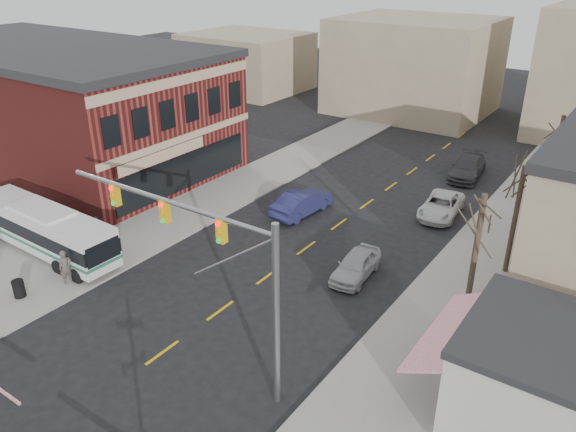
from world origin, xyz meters
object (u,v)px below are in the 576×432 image
Objects in this scene: traffic_signal_mast at (213,255)px; trash_bin at (19,289)px; car_a at (356,265)px; transit_bus at (45,229)px; car_d at (467,168)px; car_b at (302,202)px; pedestrian_far at (98,230)px; car_c at (441,206)px; pedestrian_near at (66,267)px.

traffic_signal_mast reaches higher than trash_bin.
transit_bus is at bearing -158.90° from car_a.
transit_bus is 31.31m from car_d.
transit_bus is 16.32m from car_b.
traffic_signal_mast is at bearing -58.97° from pedestrian_far.
car_b is 0.93× the size of car_d.
pedestrian_far reaches higher than car_b.
car_c is at bearing 57.29° from trash_bin.
pedestrian_near reaches higher than trash_bin.
car_b reaches higher than trash_bin.
pedestrian_near reaches higher than car_c.
traffic_signal_mast is 6.44× the size of pedestrian_far.
car_c is at bearing 46.70° from transit_bus.
transit_bus is at bearing 128.90° from trash_bin.
car_a is at bearing -19.72° from pedestrian_far.
pedestrian_far is (-2.36, 3.97, -0.10)m from pedestrian_near.
car_a is 0.78× the size of car_d.
traffic_signal_mast is 2.20× the size of car_b.
pedestrian_near is at bearing -129.70° from car_c.
car_b is (-5.99, 15.44, -4.97)m from traffic_signal_mast.
car_b is at bearing 69.67° from trash_bin.
pedestrian_near is (0.90, 2.28, 0.49)m from trash_bin.
transit_bus reaches higher than car_d.
trash_bin is 0.55× the size of pedestrian_far.
pedestrian_near is at bearing 74.86° from car_b.
traffic_signal_mast is 2.21× the size of car_c.
transit_bus reaches higher than pedestrian_far.
car_a is 2.20× the size of pedestrian_near.
pedestrian_far reaches higher than trash_bin.
pedestrian_far is at bearing -140.37° from car_c.
traffic_signal_mast is 29.20m from car_d.
transit_bus reaches higher than car_b.
transit_bus is 6.32× the size of pedestrian_far.
traffic_signal_mast is at bearing 7.75° from trash_bin.
trash_bin is 6.43m from pedestrian_far.
traffic_signal_mast is at bearing -98.62° from car_d.
transit_bus is 5.66× the size of pedestrian_near.
car_a is at bearing -28.83° from pedestrian_near.
pedestrian_near is (3.99, -1.55, -0.51)m from transit_bus.
car_b is (-7.03, 5.20, 0.11)m from car_a.
car_a is at bearing -96.63° from car_d.
car_d reaches higher than car_a.
pedestrian_far is at bearing -128.08° from car_d.
car_d reaches higher than trash_bin.
traffic_signal_mast is at bearing 116.20° from car_b.
car_a is at bearing 148.49° from car_b.
traffic_signal_mast is 17.29m from car_b.
trash_bin is (3.09, -3.83, -1.00)m from transit_bus.
car_d is at bearing 87.83° from traffic_signal_mast.
pedestrian_near is at bearing 176.98° from traffic_signal_mast.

